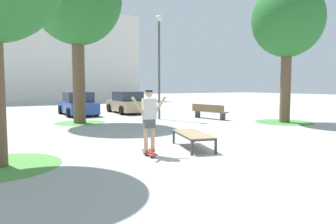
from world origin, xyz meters
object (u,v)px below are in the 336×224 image
light_post (159,51)px  tree_near_right (288,21)px  car_tan (127,103)px  skate_box (193,135)px  car_blue (78,104)px  skater (149,116)px  park_bench (209,111)px  skateboard (149,153)px

light_post → tree_near_right: bearing=-44.0°
car_tan → tree_near_right: bearing=-62.6°
car_tan → light_post: light_post is taller
skate_box → car_blue: (-0.24, 12.65, 0.28)m
skater → tree_near_right: tree_near_right is taller
park_bench → tree_near_right: bearing=-55.2°
skateboard → light_post: 10.06m
car_tan → car_blue: bearing=178.5°
skate_box → car_tan: car_tan is taller
car_blue → car_tan: 3.39m
tree_near_right → light_post: (-4.86, 4.70, -1.35)m
skate_box → tree_near_right: 9.84m
tree_near_right → skater: bearing=-160.7°
car_tan → light_post: (0.00, -4.69, 3.13)m
skateboard → car_blue: 12.92m
skate_box → park_bench: park_bench is taller
tree_near_right → park_bench: bearing=124.8°
tree_near_right → skateboard: bearing=-160.7°
car_blue → park_bench: (5.92, -6.13, -0.24)m
skater → car_blue: skater is taller
light_post → skater: bearing=-120.4°
light_post → car_blue: bearing=125.4°
skateboard → car_blue: size_ratio=0.19×
skate_box → park_bench: bearing=48.9°
skate_box → skater: skater is taller
skate_box → park_bench: 8.64m
car_tan → skate_box: bearing=-104.1°
skate_box → tree_near_right: size_ratio=0.29×
skateboard → tree_near_right: (9.59, 3.35, 5.10)m
skate_box → car_tan: (3.15, 12.56, 0.28)m
skateboard → tree_near_right: size_ratio=0.11×
car_blue → skate_box: bearing=-88.9°
skateboard → skater: bearing=82.5°
light_post → skateboard: bearing=-120.4°
park_bench → light_post: (-2.53, 1.35, 3.38)m
skateboard → skate_box: bearing=6.8°
car_blue → light_post: light_post is taller
skateboard → car_blue: bearing=84.1°
car_blue → car_tan: (3.39, -0.09, 0.00)m
skate_box → skateboard: skate_box is taller
tree_near_right → park_bench: (-2.33, 3.35, -4.73)m
park_bench → car_blue: bearing=134.0°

